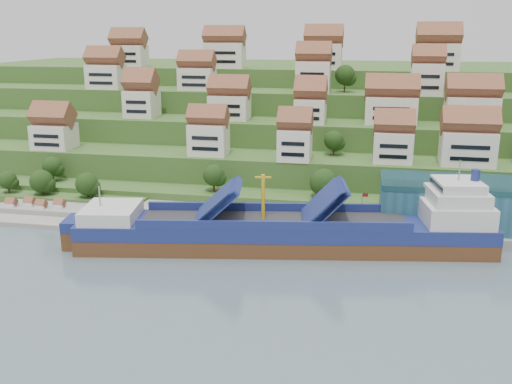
# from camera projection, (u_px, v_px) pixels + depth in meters

# --- Properties ---
(ground) EXTENTS (300.00, 300.00, 0.00)m
(ground) POSITION_uv_depth(u_px,v_px,m) (271.00, 249.00, 117.88)
(ground) COLOR slate
(ground) RESTS_ON ground
(quay) EXTENTS (180.00, 14.00, 2.20)m
(quay) POSITION_uv_depth(u_px,v_px,m) (370.00, 226.00, 128.01)
(quay) COLOR gray
(quay) RESTS_ON ground
(pebble_beach) EXTENTS (45.00, 20.00, 1.00)m
(pebble_beach) POSITION_uv_depth(u_px,v_px,m) (47.00, 212.00, 139.90)
(pebble_beach) COLOR gray
(pebble_beach) RESTS_ON ground
(hillside) EXTENTS (260.00, 128.00, 31.00)m
(hillside) POSITION_uv_depth(u_px,v_px,m) (318.00, 122.00, 212.73)
(hillside) COLOR #2D4C1E
(hillside) RESTS_ON ground
(hillside_village) EXTENTS (155.34, 63.14, 28.61)m
(hillside_village) POSITION_uv_depth(u_px,v_px,m) (335.00, 96.00, 168.07)
(hillside_village) COLOR silver
(hillside_village) RESTS_ON ground
(hillside_trees) EXTENTS (145.05, 62.49, 30.04)m
(hillside_trees) POSITION_uv_depth(u_px,v_px,m) (284.00, 138.00, 154.08)
(hillside_trees) COLOR #203D14
(hillside_trees) RESTS_ON ground
(flagpole) EXTENTS (1.28, 0.16, 8.00)m
(flagpole) POSITION_uv_depth(u_px,v_px,m) (362.00, 208.00, 122.06)
(flagpole) COLOR gray
(flagpole) RESTS_ON quay
(beach_huts) EXTENTS (14.40, 3.70, 2.20)m
(beach_huts) POSITION_uv_depth(u_px,v_px,m) (36.00, 207.00, 138.66)
(beach_huts) COLOR white
(beach_huts) RESTS_ON pebble_beach
(cargo_ship) EXTENTS (85.26, 26.61, 18.77)m
(cargo_ship) POSITION_uv_depth(u_px,v_px,m) (295.00, 232.00, 117.30)
(cargo_ship) COLOR #533019
(cargo_ship) RESTS_ON ground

